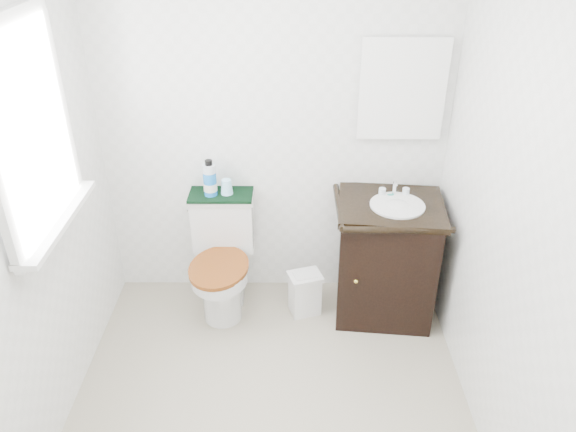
{
  "coord_description": "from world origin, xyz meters",
  "views": [
    {
      "loc": [
        0.11,
        -2.11,
        2.46
      ],
      "look_at": [
        0.09,
        0.75,
        0.82
      ],
      "focal_mm": 35.0,
      "sensor_mm": 36.0,
      "label": 1
    }
  ],
  "objects_px": {
    "toilet": "(223,262)",
    "vanity": "(386,257)",
    "trash_bin": "(305,293)",
    "mouthwash_bottle": "(210,179)",
    "cup": "(227,187)"
  },
  "relations": [
    {
      "from": "trash_bin",
      "to": "mouthwash_bottle",
      "type": "relative_size",
      "value": 1.26
    },
    {
      "from": "vanity",
      "to": "trash_bin",
      "type": "bearing_deg",
      "value": -177.22
    },
    {
      "from": "trash_bin",
      "to": "cup",
      "type": "distance_m",
      "value": 0.88
    },
    {
      "from": "trash_bin",
      "to": "cup",
      "type": "relative_size",
      "value": 3.11
    },
    {
      "from": "toilet",
      "to": "vanity",
      "type": "xyz_separation_m",
      "value": [
        1.07,
        -0.07,
        0.09
      ]
    },
    {
      "from": "cup",
      "to": "vanity",
      "type": "bearing_deg",
      "value": -10.26
    },
    {
      "from": "mouthwash_bottle",
      "to": "cup",
      "type": "bearing_deg",
      "value": 8.58
    },
    {
      "from": "toilet",
      "to": "trash_bin",
      "type": "xyz_separation_m",
      "value": [
        0.55,
        -0.09,
        -0.19
      ]
    },
    {
      "from": "toilet",
      "to": "cup",
      "type": "distance_m",
      "value": 0.52
    },
    {
      "from": "mouthwash_bottle",
      "to": "vanity",
      "type": "bearing_deg",
      "value": -8.6
    },
    {
      "from": "toilet",
      "to": "trash_bin",
      "type": "relative_size",
      "value": 2.56
    },
    {
      "from": "mouthwash_bottle",
      "to": "cup",
      "type": "relative_size",
      "value": 2.47
    },
    {
      "from": "vanity",
      "to": "mouthwash_bottle",
      "type": "height_order",
      "value": "mouthwash_bottle"
    },
    {
      "from": "trash_bin",
      "to": "cup",
      "type": "bearing_deg",
      "value": 157.29
    },
    {
      "from": "toilet",
      "to": "mouthwash_bottle",
      "type": "xyz_separation_m",
      "value": [
        -0.06,
        0.11,
        0.56
      ]
    }
  ]
}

